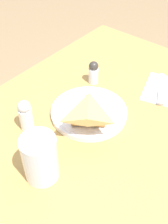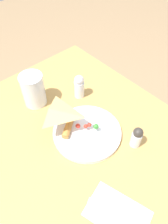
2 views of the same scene
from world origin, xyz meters
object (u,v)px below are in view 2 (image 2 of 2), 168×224
at_px(milk_glass, 33,90).
at_px(salt_shaker, 79,86).
at_px(napkin_folded, 118,214).
at_px(butter_knife, 115,212).
at_px(plate_pizza, 86,131).
at_px(pepper_shaker, 137,137).
at_px(dining_table, 83,165).

xyz_separation_m(milk_glass, salt_shaker, (0.09, 0.15, -0.01)).
relative_size(napkin_folded, butter_knife, 1.14).
bearing_deg(salt_shaker, napkin_folded, -28.21).
height_order(plate_pizza, butter_knife, plate_pizza).
bearing_deg(pepper_shaker, dining_table, -127.64).
bearing_deg(plate_pizza, pepper_shaker, 33.25).
bearing_deg(pepper_shaker, salt_shaker, 177.46).
distance_m(napkin_folded, pepper_shaker, 0.24).
bearing_deg(butter_knife, napkin_folded, -0.00).
relative_size(butter_knife, salt_shaker, 1.63).
xyz_separation_m(milk_glass, butter_knife, (0.49, -0.07, -0.06)).
relative_size(milk_glass, salt_shaker, 1.28).
xyz_separation_m(salt_shaker, pepper_shaker, (0.30, -0.01, -0.01)).
distance_m(dining_table, salt_shaker, 0.30).
xyz_separation_m(plate_pizza, napkin_folded, (0.25, -0.11, -0.01)).
xyz_separation_m(dining_table, napkin_folded, (0.22, -0.07, 0.13)).
distance_m(plate_pizza, napkin_folded, 0.28).
bearing_deg(pepper_shaker, milk_glass, -160.32).
distance_m(dining_table, napkin_folded, 0.26).
height_order(dining_table, plate_pizza, plate_pizza).
distance_m(dining_table, plate_pizza, 0.15).
bearing_deg(napkin_folded, butter_knife, -154.13).
distance_m(milk_glass, napkin_folded, 0.50).
relative_size(milk_glass, butter_knife, 0.79).
height_order(salt_shaker, pepper_shaker, salt_shaker).
distance_m(plate_pizza, salt_shaker, 0.19).
xyz_separation_m(dining_table, butter_knife, (0.21, -0.07, 0.13)).
height_order(dining_table, milk_glass, milk_glass).
xyz_separation_m(plate_pizza, butter_knife, (0.24, -0.12, -0.01)).
xyz_separation_m(dining_table, salt_shaker, (-0.19, 0.15, 0.17)).
distance_m(plate_pizza, pepper_shaker, 0.17).
relative_size(dining_table, napkin_folded, 5.11).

